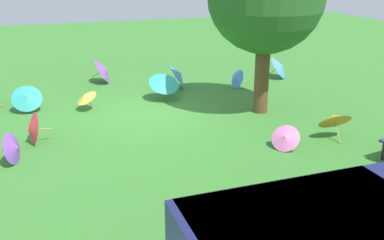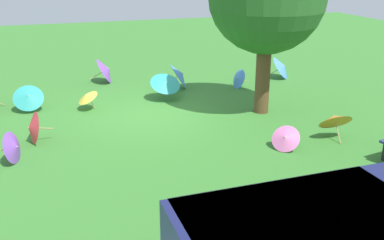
{
  "view_description": "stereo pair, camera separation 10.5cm",
  "coord_description": "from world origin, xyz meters",
  "px_view_note": "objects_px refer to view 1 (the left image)",
  "views": [
    {
      "loc": [
        2.7,
        11.43,
        4.05
      ],
      "look_at": [
        -0.38,
        2.35,
        0.6
      ],
      "focal_mm": 41.98,
      "sensor_mm": 36.0,
      "label": 1
    },
    {
      "loc": [
        2.6,
        11.46,
        4.05
      ],
      "look_at": [
        -0.38,
        2.35,
        0.6
      ],
      "focal_mm": 41.98,
      "sensor_mm": 36.0,
      "label": 2
    }
  ],
  "objects_px": {
    "parasol_blue_3": "(236,78)",
    "parasol_pink_0": "(285,138)",
    "parasol_blue_2": "(280,67)",
    "parasol_purple_1": "(104,70)",
    "parasol_teal_1": "(164,82)",
    "parasol_red_0": "(31,128)",
    "parasol_orange_0": "(334,119)",
    "parasol_yellow_0": "(86,97)",
    "parasol_blue_0": "(179,75)",
    "parasol_teal_0": "(27,97)",
    "parasol_purple_2": "(14,148)"
  },
  "relations": [
    {
      "from": "parasol_blue_3",
      "to": "parasol_pink_0",
      "type": "bearing_deg",
      "value": 78.29
    },
    {
      "from": "parasol_blue_2",
      "to": "parasol_purple_1",
      "type": "bearing_deg",
      "value": -12.61
    },
    {
      "from": "parasol_teal_1",
      "to": "parasol_red_0",
      "type": "distance_m",
      "value": 4.47
    },
    {
      "from": "parasol_purple_1",
      "to": "parasol_red_0",
      "type": "relative_size",
      "value": 1.27
    },
    {
      "from": "parasol_blue_2",
      "to": "parasol_red_0",
      "type": "bearing_deg",
      "value": 23.09
    },
    {
      "from": "parasol_pink_0",
      "to": "parasol_orange_0",
      "type": "height_order",
      "value": "parasol_orange_0"
    },
    {
      "from": "parasol_red_0",
      "to": "parasol_blue_2",
      "type": "bearing_deg",
      "value": -156.91
    },
    {
      "from": "parasol_yellow_0",
      "to": "parasol_blue_3",
      "type": "relative_size",
      "value": 1.08
    },
    {
      "from": "parasol_teal_1",
      "to": "parasol_blue_2",
      "type": "height_order",
      "value": "parasol_teal_1"
    },
    {
      "from": "parasol_orange_0",
      "to": "parasol_blue_3",
      "type": "bearing_deg",
      "value": -85.01
    },
    {
      "from": "parasol_pink_0",
      "to": "parasol_red_0",
      "type": "height_order",
      "value": "parasol_red_0"
    },
    {
      "from": "parasol_blue_2",
      "to": "parasol_blue_3",
      "type": "relative_size",
      "value": 1.63
    },
    {
      "from": "parasol_purple_1",
      "to": "parasol_pink_0",
      "type": "bearing_deg",
      "value": 112.67
    },
    {
      "from": "parasol_pink_0",
      "to": "parasol_purple_1",
      "type": "relative_size",
      "value": 0.78
    },
    {
      "from": "parasol_pink_0",
      "to": "parasol_teal_1",
      "type": "relative_size",
      "value": 0.81
    },
    {
      "from": "parasol_pink_0",
      "to": "parasol_blue_3",
      "type": "relative_size",
      "value": 1.18
    },
    {
      "from": "parasol_blue_0",
      "to": "parasol_teal_1",
      "type": "relative_size",
      "value": 1.03
    },
    {
      "from": "parasol_teal_0",
      "to": "parasol_purple_1",
      "type": "height_order",
      "value": "parasol_purple_1"
    },
    {
      "from": "parasol_blue_0",
      "to": "parasol_purple_1",
      "type": "xyz_separation_m",
      "value": [
        2.2,
        -1.52,
        -0.01
      ]
    },
    {
      "from": "parasol_teal_1",
      "to": "parasol_blue_2",
      "type": "xyz_separation_m",
      "value": [
        -4.66,
        -1.27,
        -0.15
      ]
    },
    {
      "from": "parasol_teal_0",
      "to": "parasol_blue_0",
      "type": "bearing_deg",
      "value": -168.39
    },
    {
      "from": "parasol_blue_2",
      "to": "parasol_red_0",
      "type": "relative_size",
      "value": 1.38
    },
    {
      "from": "parasol_orange_0",
      "to": "parasol_yellow_0",
      "type": "height_order",
      "value": "parasol_orange_0"
    },
    {
      "from": "parasol_blue_3",
      "to": "parasol_blue_0",
      "type": "bearing_deg",
      "value": -17.17
    },
    {
      "from": "parasol_orange_0",
      "to": "parasol_blue_2",
      "type": "height_order",
      "value": "parasol_blue_2"
    },
    {
      "from": "parasol_purple_1",
      "to": "parasol_blue_2",
      "type": "bearing_deg",
      "value": 167.39
    },
    {
      "from": "parasol_teal_1",
      "to": "parasol_blue_0",
      "type": "bearing_deg",
      "value": -125.36
    },
    {
      "from": "parasol_teal_1",
      "to": "parasol_blue_3",
      "type": "distance_m",
      "value": 2.67
    },
    {
      "from": "parasol_orange_0",
      "to": "parasol_purple_2",
      "type": "bearing_deg",
      "value": -7.02
    },
    {
      "from": "parasol_yellow_0",
      "to": "parasol_teal_1",
      "type": "distance_m",
      "value": 2.37
    },
    {
      "from": "parasol_red_0",
      "to": "parasol_blue_3",
      "type": "bearing_deg",
      "value": -155.75
    },
    {
      "from": "parasol_orange_0",
      "to": "parasol_teal_0",
      "type": "distance_m",
      "value": 8.19
    },
    {
      "from": "parasol_orange_0",
      "to": "parasol_blue_0",
      "type": "height_order",
      "value": "parasol_blue_0"
    },
    {
      "from": "parasol_blue_3",
      "to": "parasol_red_0",
      "type": "bearing_deg",
      "value": 24.25
    },
    {
      "from": "parasol_blue_2",
      "to": "parasol_yellow_0",
      "type": "bearing_deg",
      "value": 12.13
    },
    {
      "from": "parasol_yellow_0",
      "to": "parasol_pink_0",
      "type": "bearing_deg",
      "value": 132.64
    },
    {
      "from": "parasol_blue_2",
      "to": "parasol_blue_3",
      "type": "bearing_deg",
      "value": 19.33
    },
    {
      "from": "parasol_teal_0",
      "to": "parasol_blue_2",
      "type": "xyz_separation_m",
      "value": [
        -8.58,
        -1.13,
        -0.01
      ]
    },
    {
      "from": "parasol_yellow_0",
      "to": "parasol_red_0",
      "type": "xyz_separation_m",
      "value": [
        1.46,
        2.1,
        -0.02
      ]
    },
    {
      "from": "parasol_orange_0",
      "to": "parasol_teal_0",
      "type": "height_order",
      "value": "parasol_orange_0"
    },
    {
      "from": "parasol_yellow_0",
      "to": "parasol_teal_1",
      "type": "xyz_separation_m",
      "value": [
        -2.35,
        -0.24,
        0.16
      ]
    },
    {
      "from": "parasol_teal_1",
      "to": "parasol_purple_2",
      "type": "xyz_separation_m",
      "value": [
        4.15,
        3.32,
        -0.21
      ]
    },
    {
      "from": "parasol_teal_1",
      "to": "parasol_blue_3",
      "type": "height_order",
      "value": "parasol_teal_1"
    },
    {
      "from": "parasol_pink_0",
      "to": "parasol_red_0",
      "type": "xyz_separation_m",
      "value": [
        5.37,
        -2.15,
        0.1
      ]
    },
    {
      "from": "parasol_teal_1",
      "to": "parasol_red_0",
      "type": "bearing_deg",
      "value": 31.52
    },
    {
      "from": "parasol_orange_0",
      "to": "parasol_teal_1",
      "type": "relative_size",
      "value": 0.87
    },
    {
      "from": "parasol_yellow_0",
      "to": "parasol_blue_0",
      "type": "xyz_separation_m",
      "value": [
        -3.14,
        -1.35,
        0.05
      ]
    },
    {
      "from": "parasol_teal_0",
      "to": "parasol_teal_1",
      "type": "relative_size",
      "value": 0.84
    },
    {
      "from": "parasol_teal_1",
      "to": "parasol_yellow_0",
      "type": "bearing_deg",
      "value": 5.7
    },
    {
      "from": "parasol_orange_0",
      "to": "parasol_red_0",
      "type": "relative_size",
      "value": 1.07
    }
  ]
}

